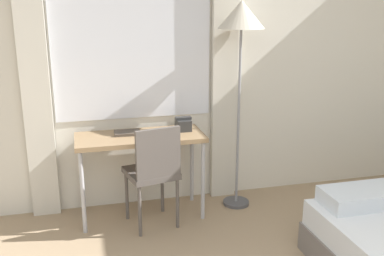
% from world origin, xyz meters
% --- Properties ---
extents(wall_back_with_window, '(5.77, 0.13, 2.70)m').
position_xyz_m(wall_back_with_window, '(-0.05, 3.12, 1.35)').
color(wall_back_with_window, silver).
rests_on(wall_back_with_window, ground_plane).
extents(desk, '(1.11, 0.48, 0.76)m').
position_xyz_m(desk, '(-0.45, 2.81, 0.69)').
color(desk, '#937551').
rests_on(desk, ground_plane).
extents(desk_chair, '(0.47, 0.47, 0.91)m').
position_xyz_m(desk_chair, '(-0.38, 2.57, 0.53)').
color(desk_chair, '#59514C').
rests_on(desk_chair, ground_plane).
extents(standing_lamp, '(0.41, 0.41, 1.90)m').
position_xyz_m(standing_lamp, '(0.45, 2.82, 1.68)').
color(standing_lamp, '#4C4C51').
rests_on(standing_lamp, ground_plane).
extents(telephone, '(0.14, 0.16, 0.12)m').
position_xyz_m(telephone, '(-0.05, 2.87, 0.82)').
color(telephone, '#2D2D2D').
rests_on(telephone, desk).
extents(book, '(0.23, 0.17, 0.02)m').
position_xyz_m(book, '(-0.56, 2.87, 0.78)').
color(book, '#4C4238').
rests_on(book, desk).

